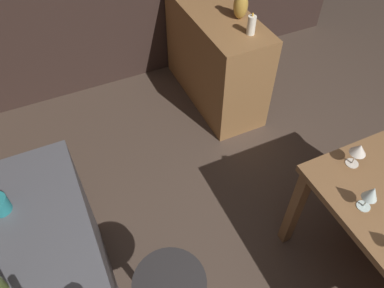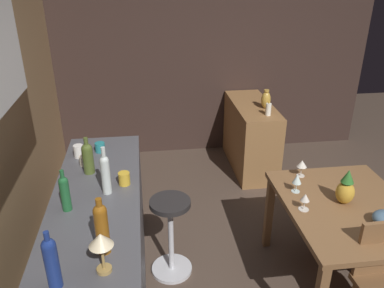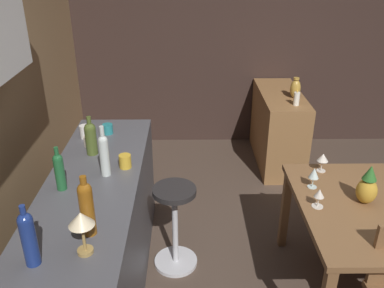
% 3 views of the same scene
% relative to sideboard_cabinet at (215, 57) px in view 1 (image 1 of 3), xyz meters
% --- Properties ---
extents(sideboard_cabinet, '(1.10, 0.44, 0.82)m').
position_rel_sideboard_cabinet_xyz_m(sideboard_cabinet, '(0.00, 0.00, 0.00)').
color(sideboard_cabinet, olive).
rests_on(sideboard_cabinet, ground_plane).
extents(wine_glass_right, '(0.07, 0.07, 0.15)m').
position_rel_sideboard_cabinet_xyz_m(wine_glass_right, '(-1.78, 0.15, 0.44)').
color(wine_glass_right, silver).
rests_on(wine_glass_right, dining_table).
extents(wine_glass_center, '(0.08, 0.08, 0.14)m').
position_rel_sideboard_cabinet_xyz_m(wine_glass_center, '(-1.55, 0.02, 0.44)').
color(wine_glass_center, silver).
rests_on(wine_glass_center, dining_table).
extents(pillar_candle_tall, '(0.06, 0.06, 0.16)m').
position_rel_sideboard_cabinet_xyz_m(pillar_candle_tall, '(-0.37, -0.07, 0.48)').
color(pillar_candle_tall, white).
rests_on(pillar_candle_tall, sideboard_cabinet).
extents(vase_brass, '(0.11, 0.11, 0.22)m').
position_rel_sideboard_cabinet_xyz_m(vase_brass, '(-0.15, -0.10, 0.51)').
color(vase_brass, '#B78C38').
rests_on(vase_brass, sideboard_cabinet).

